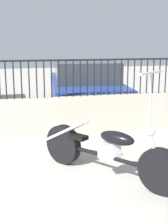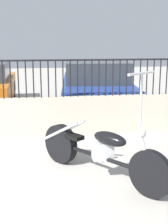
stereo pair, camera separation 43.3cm
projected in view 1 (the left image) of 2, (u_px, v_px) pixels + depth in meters
motorcycle_black at (100, 149)px, 4.38m from camera, size 1.46×1.92×1.52m
car_blue at (84, 84)px, 8.87m from camera, size 2.34×4.78×1.34m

